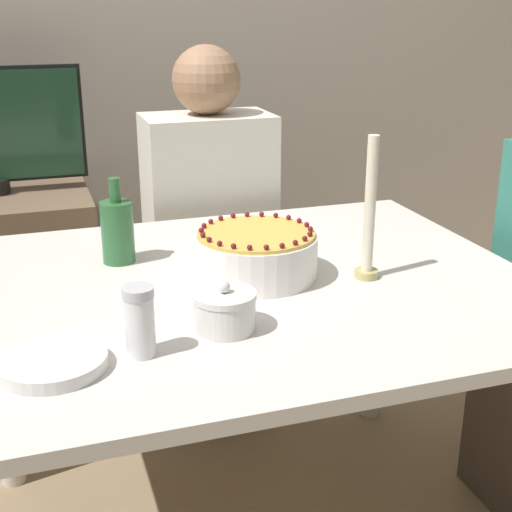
{
  "coord_description": "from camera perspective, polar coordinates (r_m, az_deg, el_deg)",
  "views": [
    {
      "loc": [
        -0.45,
        -1.42,
        1.34
      ],
      "look_at": [
        0.03,
        0.03,
        0.78
      ],
      "focal_mm": 50.0,
      "sensor_mm": 36.0,
      "label": 1
    }
  ],
  "objects": [
    {
      "name": "side_cabinet",
      "position": [
        2.69,
        -19.21,
        -2.65
      ],
      "size": [
        0.61,
        0.55,
        0.72
      ],
      "color": "brown",
      "rests_on": "ground_plane"
    },
    {
      "name": "person_man_blue_shirt",
      "position": [
        2.36,
        -3.67,
        -0.22
      ],
      "size": [
        0.4,
        0.34,
        1.21
      ],
      "rotation": [
        0.0,
        0.0,
        3.14
      ],
      "color": "#473D33",
      "rests_on": "ground_plane"
    },
    {
      "name": "plate_stack",
      "position": [
        1.29,
        -15.99,
        -8.18
      ],
      "size": [
        0.19,
        0.19,
        0.02
      ],
      "color": "silver",
      "rests_on": "dining_table"
    },
    {
      "name": "cake",
      "position": [
        1.62,
        0.0,
        0.13
      ],
      "size": [
        0.28,
        0.28,
        0.12
      ],
      "color": "white",
      "rests_on": "dining_table"
    },
    {
      "name": "dining_table",
      "position": [
        1.65,
        -0.54,
        -5.57
      ],
      "size": [
        1.28,
        1.05,
        0.74
      ],
      "color": "beige",
      "rests_on": "ground_plane"
    },
    {
      "name": "wall_behind",
      "position": [
        2.86,
        -9.7,
        18.88
      ],
      "size": [
        8.0,
        0.05,
        2.6
      ],
      "color": "#ADA393",
      "rests_on": "ground_plane"
    },
    {
      "name": "sugar_bowl",
      "position": [
        1.37,
        -2.56,
        -4.39
      ],
      "size": [
        0.12,
        0.12,
        0.1
      ],
      "color": "silver",
      "rests_on": "dining_table"
    },
    {
      "name": "bottle",
      "position": [
        1.74,
        -11.02,
        2.03
      ],
      "size": [
        0.08,
        0.08,
        0.21
      ],
      "color": "#2D6638",
      "rests_on": "dining_table"
    },
    {
      "name": "candle",
      "position": [
        1.61,
        9.05,
        2.84
      ],
      "size": [
        0.06,
        0.06,
        0.33
      ],
      "color": "tan",
      "rests_on": "dining_table"
    },
    {
      "name": "sugar_shaker",
      "position": [
        1.28,
        -9.29,
        -5.16
      ],
      "size": [
        0.06,
        0.06,
        0.13
      ],
      "color": "white",
      "rests_on": "dining_table"
    }
  ]
}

